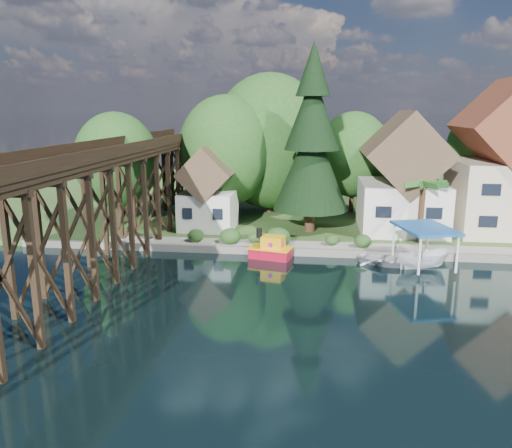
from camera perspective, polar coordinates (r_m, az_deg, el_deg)
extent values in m
plane|color=black|center=(33.10, 8.17, -7.69)|extent=(140.00, 140.00, 0.00)
cube|color=#334D1F|center=(65.97, 7.63, 2.99)|extent=(140.00, 52.00, 0.50)
cube|color=slate|center=(40.88, 13.60, -3.42)|extent=(60.00, 0.40, 0.62)
cube|color=gray|center=(42.35, 16.11, -2.69)|extent=(50.00, 2.60, 0.06)
cube|color=black|center=(27.24, -27.13, -4.73)|extent=(4.00, 0.36, 8.00)
cube|color=black|center=(29.81, -23.75, -2.94)|extent=(4.00, 0.36, 8.00)
cube|color=black|center=(32.50, -20.93, -1.43)|extent=(4.00, 0.36, 8.00)
cube|color=black|center=(35.27, -18.55, -0.15)|extent=(4.00, 0.36, 8.00)
cube|color=black|center=(38.11, -16.52, 0.93)|extent=(4.00, 0.36, 8.00)
cube|color=black|center=(41.01, -14.78, 1.87)|extent=(4.00, 0.36, 8.00)
cube|color=black|center=(43.94, -13.26, 2.68)|extent=(4.00, 0.36, 8.00)
cube|color=black|center=(46.91, -11.93, 3.39)|extent=(4.00, 0.36, 8.00)
cube|color=black|center=(49.91, -10.76, 4.01)|extent=(4.00, 0.36, 8.00)
cube|color=black|center=(52.93, -9.73, 4.56)|extent=(4.00, 0.36, 8.00)
cube|color=black|center=(55.98, -8.80, 5.05)|extent=(4.00, 0.36, 8.00)
cube|color=black|center=(59.04, -7.97, 5.48)|extent=(4.00, 0.36, 8.00)
cube|color=black|center=(40.77, -17.62, 7.39)|extent=(0.35, 44.00, 0.35)
cube|color=black|center=(39.46, -12.95, 7.50)|extent=(0.35, 44.00, 0.35)
cube|color=black|center=(40.05, -15.35, 7.87)|extent=(4.00, 44.00, 0.30)
cube|color=black|center=(40.81, -18.03, 8.56)|extent=(0.12, 44.00, 0.80)
cube|color=black|center=(39.30, -12.66, 8.73)|extent=(0.12, 44.00, 0.80)
cube|color=white|center=(48.46, 16.23, 1.95)|extent=(7.50, 8.00, 4.50)
cube|color=#50382A|center=(47.80, 16.61, 7.78)|extent=(7.64, 8.64, 7.64)
cube|color=black|center=(44.18, 14.37, 1.32)|extent=(1.35, 0.08, 1.00)
cube|color=black|center=(44.93, 19.69, 1.15)|extent=(1.35, 0.08, 1.00)
cube|color=beige|center=(51.02, 26.24, 2.80)|extent=(8.50, 8.50, 6.50)
cube|color=brown|center=(50.43, 26.97, 9.86)|extent=(8.65, 9.18, 8.65)
cube|color=black|center=(46.19, 25.20, 2.37)|extent=(1.53, 0.08, 1.00)
cube|color=white|center=(47.51, -5.46, 1.58)|extent=(5.00, 5.00, 3.50)
cube|color=#50382A|center=(46.93, -5.55, 5.84)|extent=(5.09, 5.40, 5.09)
cube|color=black|center=(45.38, -7.87, 1.20)|extent=(0.90, 0.08, 1.00)
cube|color=black|center=(44.75, -4.40, 1.12)|extent=(0.90, 0.08, 1.00)
cylinder|color=#382314|center=(51.56, -3.32, 3.09)|extent=(0.50, 0.50, 4.50)
ellipsoid|color=#1F4D1B|center=(50.95, -3.39, 8.36)|extent=(4.40, 4.40, 5.06)
cylinder|color=#382314|center=(54.89, 1.54, 3.96)|extent=(0.50, 0.50, 4.95)
ellipsoid|color=#1F4D1B|center=(54.32, 1.57, 9.41)|extent=(5.00, 5.00, 5.75)
cylinder|color=#382314|center=(55.86, 10.88, 3.42)|extent=(0.50, 0.50, 4.05)
ellipsoid|color=#1F4D1B|center=(55.32, 11.07, 7.79)|extent=(4.00, 4.00, 4.60)
cylinder|color=#382314|center=(58.82, 25.64, 3.06)|extent=(0.50, 0.50, 4.50)
ellipsoid|color=#1F4D1B|center=(58.29, 26.10, 7.66)|extent=(4.60, 4.60, 5.29)
cylinder|color=#382314|center=(50.59, -15.36, 2.20)|extent=(0.50, 0.50, 4.05)
ellipsoid|color=#1F4D1B|center=(50.00, -15.65, 7.01)|extent=(4.00, 4.00, 4.60)
ellipsoid|color=#1B3E16|center=(42.08, -2.96, -1.25)|extent=(1.98, 1.98, 1.53)
ellipsoid|color=#1B3E16|center=(42.13, -0.21, -1.45)|extent=(1.54, 1.54, 1.19)
ellipsoid|color=#1B3E16|center=(41.39, 2.46, -1.36)|extent=(2.20, 2.20, 1.70)
ellipsoid|color=#1B3E16|center=(42.90, -6.87, -1.16)|extent=(1.76, 1.76, 1.36)
ellipsoid|color=#1B3E16|center=(41.94, 8.66, -1.67)|extent=(1.54, 1.54, 1.19)
ellipsoid|color=#1B3E16|center=(41.79, 12.10, -1.75)|extent=(1.76, 1.76, 1.36)
cylinder|color=#382314|center=(46.53, 6.20, 1.08)|extent=(0.94, 0.94, 3.12)
cone|color=black|center=(45.80, 6.34, 6.82)|extent=(6.86, 6.86, 8.31)
cone|color=black|center=(45.54, 6.49, 12.67)|extent=(4.99, 4.99, 6.75)
cone|color=black|center=(45.66, 6.61, 17.24)|extent=(3.12, 3.12, 4.68)
cylinder|color=#382314|center=(44.38, 18.33, 1.04)|extent=(0.48, 0.48, 4.84)
ellipsoid|color=#1E4B19|center=(43.94, 18.57, 4.41)|extent=(4.74, 4.74, 1.10)
cube|color=#B50C25|center=(39.85, 1.67, -3.39)|extent=(3.51, 2.40, 0.85)
cube|color=#FFB10D|center=(39.72, 1.67, -2.75)|extent=(3.64, 2.53, 0.11)
cube|color=#FFB10D|center=(39.54, 1.97, -2.15)|extent=(1.96, 1.64, 1.07)
cylinder|color=black|center=(39.73, 0.37, -1.04)|extent=(0.47, 0.47, 0.75)
cylinder|color=#B90E8C|center=(38.93, 1.66, -2.39)|extent=(0.39, 0.17, 0.38)
cylinder|color=#B90E8C|center=(40.14, 2.27, -1.92)|extent=(0.39, 0.17, 0.38)
cylinder|color=#B90E8C|center=(39.29, 3.15, -2.27)|extent=(0.17, 0.39, 0.38)
imported|color=white|center=(39.46, 14.44, -3.89)|extent=(4.98, 4.41, 0.85)
imported|color=white|center=(39.16, 18.53, -3.76)|extent=(4.28, 2.52, 1.55)
cube|color=#1955A6|center=(38.57, 18.78, -0.44)|extent=(4.61, 5.70, 0.19)
cylinder|color=white|center=(37.74, 22.01, -3.19)|extent=(0.19, 0.19, 2.80)
cylinder|color=white|center=(41.41, 19.01, -1.56)|extent=(0.19, 0.19, 2.80)
cylinder|color=white|center=(36.42, 18.20, -3.45)|extent=(0.19, 0.19, 2.80)
cylinder|color=white|center=(40.21, 15.46, -1.74)|extent=(0.19, 0.19, 2.80)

